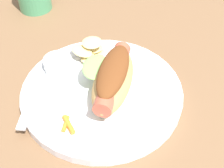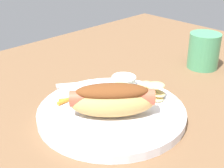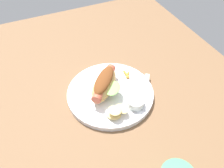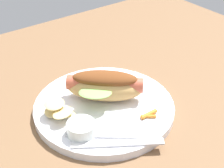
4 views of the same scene
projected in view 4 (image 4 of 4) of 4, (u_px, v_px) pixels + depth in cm
name	position (u px, v px, depth cm)	size (l,w,h in cm)	color
ground_plane	(93.00, 123.00, 61.75)	(120.00, 90.00, 1.80)	brown
plate	(104.00, 107.00, 63.04)	(26.48, 26.48, 1.60)	white
hot_dog	(105.00, 85.00, 62.42)	(14.65, 13.93, 5.73)	tan
sauce_ramekin	(81.00, 129.00, 55.10)	(4.86, 4.86, 2.34)	white
fork	(110.00, 135.00, 55.19)	(12.01, 10.19, 0.40)	silver
knife	(118.00, 143.00, 53.67)	(15.11, 1.40, 0.36)	silver
chips_pile	(58.00, 110.00, 58.92)	(5.77, 6.94, 2.98)	#DFC47C
carrot_garnish	(149.00, 115.00, 59.36)	(3.41, 2.12, 0.77)	orange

